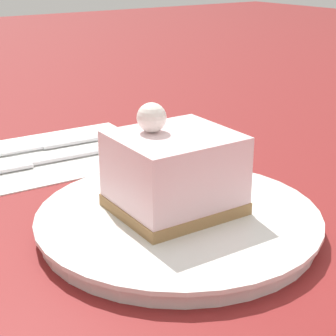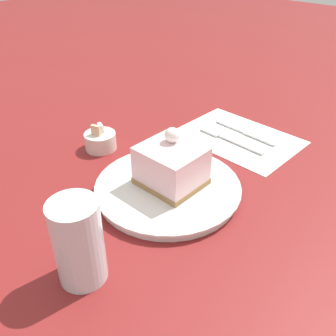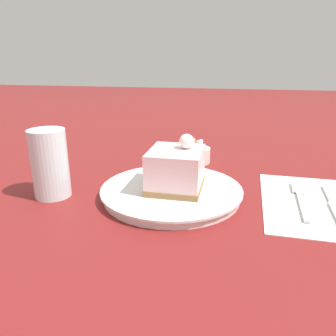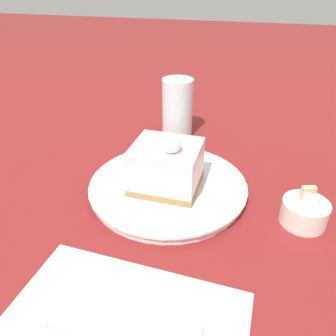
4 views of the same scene
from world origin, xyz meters
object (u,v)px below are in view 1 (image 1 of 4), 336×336
at_px(knife, 53,145).
at_px(cake_slice, 174,171).
at_px(plate, 178,220).
at_px(fork, 45,161).

bearing_deg(knife, cake_slice, -176.35).
bearing_deg(plate, cake_slice, -4.43).
height_order(cake_slice, fork, cake_slice).
relative_size(cake_slice, fork, 0.65).
distance_m(fork, knife, 0.06).
bearing_deg(knife, fork, 150.16).
relative_size(plate, fork, 1.56).
relative_size(fork, knife, 1.02).
height_order(cake_slice, knife, cake_slice).
bearing_deg(plate, knife, -0.73).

